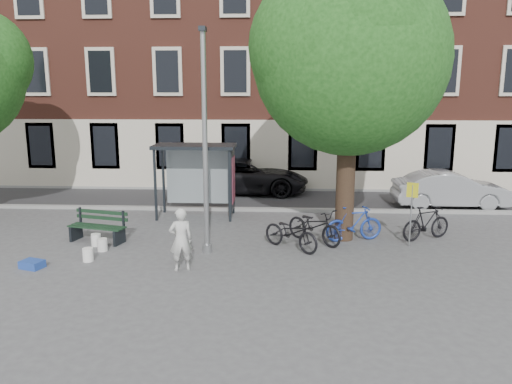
{
  "coord_description": "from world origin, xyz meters",
  "views": [
    {
      "loc": [
        2.09,
        -13.37,
        4.49
      ],
      "look_at": [
        1.29,
        1.74,
        1.4
      ],
      "focal_mm": 35.0,
      "sensor_mm": 36.0,
      "label": 1
    }
  ],
  "objects": [
    {
      "name": "notice_sign",
      "position": [
        5.84,
        0.86,
        1.37
      ],
      "size": [
        0.31,
        0.16,
        1.9
      ],
      "rotation": [
        0.0,
        0.0,
        -0.43
      ],
      "color": "#9EA0A3",
      "rests_on": "ground"
    },
    {
      "name": "blue_crate",
      "position": [
        -4.32,
        -1.5,
        0.1
      ],
      "size": [
        0.65,
        0.55,
        0.2
      ],
      "primitive_type": "cube",
      "rotation": [
        0.0,
        0.0,
        -0.31
      ],
      "color": "#22429C",
      "rests_on": "ground"
    },
    {
      "name": "car_dark",
      "position": [
        0.49,
        8.4,
        0.76
      ],
      "size": [
        5.51,
        2.58,
        1.52
      ],
      "primitive_type": "imported",
      "rotation": [
        0.0,
        0.0,
        1.56
      ],
      "color": "black",
      "rests_on": "ground"
    },
    {
      "name": "building_row",
      "position": [
        0.0,
        13.0,
        7.0
      ],
      "size": [
        30.0,
        8.0,
        14.0
      ],
      "primitive_type": "cube",
      "color": "brown",
      "rests_on": "ground"
    },
    {
      "name": "car_silver",
      "position": [
        8.62,
        6.0,
        0.71
      ],
      "size": [
        4.33,
        1.55,
        1.42
      ],
      "primitive_type": "imported",
      "rotation": [
        0.0,
        0.0,
        1.58
      ],
      "color": "#94969B",
      "rests_on": "ground"
    },
    {
      "name": "tree_right",
      "position": [
        4.01,
        1.38,
        5.62
      ],
      "size": [
        5.76,
        5.6,
        8.2
      ],
      "color": "black",
      "rests_on": "ground"
    },
    {
      "name": "bus_shelter",
      "position": [
        -0.61,
        4.11,
        1.92
      ],
      "size": [
        2.85,
        1.45,
        2.62
      ],
      "color": "#1E2328",
      "rests_on": "ground"
    },
    {
      "name": "bike_c",
      "position": [
        3.07,
        1.08,
        0.53
      ],
      "size": [
        1.93,
        1.91,
        1.06
      ],
      "primitive_type": "imported",
      "rotation": [
        0.0,
        0.0,
        0.8
      ],
      "color": "black",
      "rests_on": "ground"
    },
    {
      "name": "bucket_a",
      "position": [
        -3.0,
        -0.02,
        0.18
      ],
      "size": [
        0.33,
        0.33,
        0.36
      ],
      "primitive_type": "cylinder",
      "rotation": [
        0.0,
        0.0,
        -0.18
      ],
      "color": "white",
      "rests_on": "ground"
    },
    {
      "name": "curb_near",
      "position": [
        0.0,
        5.0,
        0.06
      ],
      "size": [
        40.0,
        0.25,
        0.12
      ],
      "primitive_type": "cube",
      "color": "gray",
      "rests_on": "ground"
    },
    {
      "name": "bike_a",
      "position": [
        2.37,
        0.4,
        0.5
      ],
      "size": [
        1.89,
        1.77,
        1.01
      ],
      "primitive_type": "imported",
      "rotation": [
        0.0,
        0.0,
        0.85
      ],
      "color": "black",
      "rests_on": "ground"
    },
    {
      "name": "bucket_b",
      "position": [
        -3.07,
        -0.91,
        0.18
      ],
      "size": [
        0.34,
        0.34,
        0.36
      ],
      "primitive_type": "cylinder",
      "rotation": [
        0.0,
        0.0,
        0.24
      ],
      "color": "white",
      "rests_on": "ground"
    },
    {
      "name": "bench",
      "position": [
        -3.44,
        0.86,
        0.42
      ],
      "size": [
        1.86,
        0.99,
        0.91
      ],
      "rotation": [
        0.0,
        0.0,
        -0.25
      ],
      "color": "#1E2328",
      "rests_on": "ground"
    },
    {
      "name": "ground",
      "position": [
        0.0,
        0.0,
        0.0
      ],
      "size": [
        90.0,
        90.0,
        0.0
      ],
      "primitive_type": "plane",
      "color": "#4C4C4F",
      "rests_on": "ground"
    },
    {
      "name": "bike_d",
      "position": [
        6.5,
        1.56,
        0.53
      ],
      "size": [
        1.8,
        1.23,
        1.06
      ],
      "primitive_type": "imported",
      "rotation": [
        0.0,
        0.0,
        2.03
      ],
      "color": "black",
      "rests_on": "ground"
    },
    {
      "name": "bike_b",
      "position": [
        4.28,
        1.34,
        0.54
      ],
      "size": [
        1.87,
        0.97,
        1.08
      ],
      "primitive_type": "imported",
      "rotation": [
        0.0,
        0.0,
        1.84
      ],
      "color": "#1B3798",
      "rests_on": "ground"
    },
    {
      "name": "road",
      "position": [
        0.0,
        7.0,
        0.01
      ],
      "size": [
        40.0,
        4.0,
        0.01
      ],
      "primitive_type": "cube",
      "color": "#28282B",
      "rests_on": "ground"
    },
    {
      "name": "bucket_c",
      "position": [
        -3.36,
        0.44,
        0.18
      ],
      "size": [
        0.3,
        0.3,
        0.36
      ],
      "primitive_type": "cylinder",
      "rotation": [
        0.0,
        0.0,
        -0.07
      ],
      "color": "white",
      "rests_on": "ground"
    },
    {
      "name": "lamppost",
      "position": [
        0.0,
        0.0,
        2.78
      ],
      "size": [
        0.28,
        0.35,
        6.11
      ],
      "color": "#9EA0A3",
      "rests_on": "ground"
    },
    {
      "name": "curb_far",
      "position": [
        0.0,
        9.0,
        0.06
      ],
      "size": [
        40.0,
        0.25,
        0.12
      ],
      "primitive_type": "cube",
      "color": "gray",
      "rests_on": "ground"
    },
    {
      "name": "painter",
      "position": [
        -0.44,
        -1.44,
        0.81
      ],
      "size": [
        0.69,
        0.56,
        1.62
      ],
      "primitive_type": "imported",
      "rotation": [
        0.0,
        0.0,
        3.48
      ],
      "color": "silver",
      "rests_on": "ground"
    }
  ]
}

